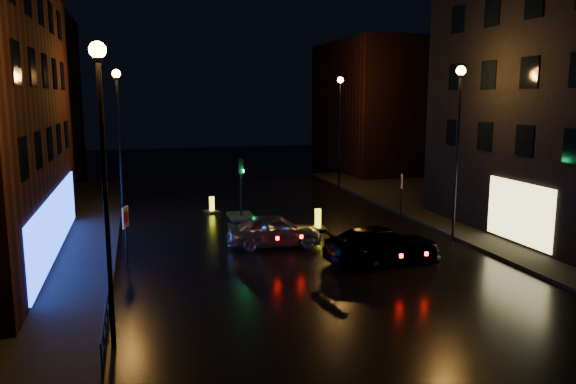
% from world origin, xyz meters
% --- Properties ---
extents(ground, '(120.00, 120.00, 0.00)m').
position_xyz_m(ground, '(0.00, 0.00, 0.00)').
color(ground, black).
rests_on(ground, ground).
extents(pavement_right, '(12.00, 44.00, 0.15)m').
position_xyz_m(pavement_right, '(14.00, 8.00, 0.07)').
color(pavement_right, black).
rests_on(pavement_right, ground).
extents(building_far_left, '(8.00, 16.00, 14.00)m').
position_xyz_m(building_far_left, '(-16.00, 35.00, 7.00)').
color(building_far_left, black).
rests_on(building_far_left, ground).
extents(building_far_right, '(8.00, 14.00, 12.00)m').
position_xyz_m(building_far_right, '(15.00, 32.00, 6.00)').
color(building_far_right, black).
rests_on(building_far_right, ground).
extents(street_lamp_lnear, '(0.44, 0.44, 8.37)m').
position_xyz_m(street_lamp_lnear, '(-7.80, -2.00, 5.56)').
color(street_lamp_lnear, black).
rests_on(street_lamp_lnear, ground).
extents(street_lamp_lfar, '(0.44, 0.44, 8.37)m').
position_xyz_m(street_lamp_lfar, '(-7.80, 14.00, 5.56)').
color(street_lamp_lfar, black).
rests_on(street_lamp_lfar, ground).
extents(street_lamp_rnear, '(0.44, 0.44, 8.37)m').
position_xyz_m(street_lamp_rnear, '(7.80, 6.00, 5.56)').
color(street_lamp_rnear, black).
rests_on(street_lamp_rnear, ground).
extents(street_lamp_rfar, '(0.44, 0.44, 8.37)m').
position_xyz_m(street_lamp_rfar, '(7.80, 22.00, 5.56)').
color(street_lamp_rfar, black).
rests_on(street_lamp_rfar, ground).
extents(traffic_signal, '(1.40, 2.40, 3.45)m').
position_xyz_m(traffic_signal, '(-1.20, 14.00, 0.50)').
color(traffic_signal, black).
rests_on(traffic_signal, ground).
extents(guard_railing, '(0.05, 6.04, 1.00)m').
position_xyz_m(guard_railing, '(-8.00, -1.00, 0.74)').
color(guard_railing, black).
rests_on(guard_railing, ground).
extents(silver_hatchback, '(4.63, 2.27, 1.52)m').
position_xyz_m(silver_hatchback, '(-0.85, 7.27, 0.76)').
color(silver_hatchback, '#B5B7BD').
rests_on(silver_hatchback, ground).
extents(dark_sedan, '(5.41, 2.74, 1.51)m').
position_xyz_m(dark_sedan, '(2.99, 3.63, 0.75)').
color(dark_sedan, black).
rests_on(dark_sedan, ground).
extents(bollard_near, '(1.00, 1.37, 1.12)m').
position_xyz_m(bollard_near, '(2.15, 9.90, 0.25)').
color(bollard_near, black).
rests_on(bollard_near, ground).
extents(bollard_far, '(1.03, 1.27, 0.96)m').
position_xyz_m(bollard_far, '(-2.67, 15.89, 0.21)').
color(bollard_far, black).
rests_on(bollard_far, ground).
extents(road_sign_left, '(0.25, 0.61, 2.59)m').
position_xyz_m(road_sign_left, '(-7.49, 5.39, 1.94)').
color(road_sign_left, black).
rests_on(road_sign_left, ground).
extents(road_sign_right, '(0.26, 0.59, 2.50)m').
position_xyz_m(road_sign_right, '(7.90, 11.82, 1.87)').
color(road_sign_right, black).
rests_on(road_sign_right, ground).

